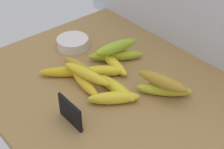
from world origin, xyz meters
TOP-DOWN VIEW (x-y plane):
  - counter_top at (0.00, 0.00)cm, footprint 110.00×76.00cm
  - chalkboard_sign at (-1.55, -19.63)cm, footprint 11.00×1.80cm
  - fruit_bowl at (-36.29, 5.41)cm, footprint 12.78×12.78cm
  - banana_0 at (7.71, 11.54)cm, footprint 16.55×15.58cm
  - banana_1 at (-13.53, 3.06)cm, footprint 13.36×14.64cm
  - banana_2 at (-14.18, 8.65)cm, footprint 15.90×6.04cm
  - banana_3 at (0.19, -3.88)cm, footprint 13.24×16.38cm
  - banana_4 at (-19.25, -1.78)cm, footprint 21.17×5.18cm
  - banana_5 at (-12.15, -6.44)cm, footprint 16.54×5.51cm
  - banana_6 at (-3.33, -0.11)cm, footprint 17.22×4.52cm
  - banana_7 at (-18.08, 12.56)cm, footprint 15.34×19.40cm
  - banana_8 at (-21.69, -7.12)cm, footprint 15.33×18.54cm
  - banana_9 at (-17.60, 12.37)cm, footprint 6.93×18.06cm
  - banana_10 at (-12.37, -5.46)cm, footprint 19.72×7.74cm
  - banana_11 at (7.82, 10.24)cm, footprint 18.29×8.77cm

SIDE VIEW (x-z plane):
  - counter_top at x=0.00cm, z-range 0.00..3.00cm
  - banana_4 at x=-19.25cm, z-range 3.00..6.59cm
  - banana_5 at x=-12.15cm, z-range 3.00..6.64cm
  - banana_8 at x=-21.69cm, z-range 3.00..6.74cm
  - banana_2 at x=-14.18cm, z-range 3.00..6.77cm
  - banana_1 at x=-13.53cm, z-range 3.00..6.93cm
  - fruit_bowl at x=-36.29cm, z-range 3.00..7.02cm
  - banana_6 at x=-3.33cm, z-range 3.00..7.09cm
  - banana_7 at x=-18.08cm, z-range 3.00..7.09cm
  - banana_3 at x=0.19cm, z-range 3.00..7.16cm
  - banana_0 at x=7.71cm, z-range 3.00..7.27cm
  - chalkboard_sign at x=-1.55cm, z-range 2.66..11.06cm
  - banana_10 at x=-12.37cm, z-range 6.64..10.32cm
  - banana_9 at x=-17.60cm, z-range 7.09..11.42cm
  - banana_11 at x=7.82cm, z-range 7.27..11.55cm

